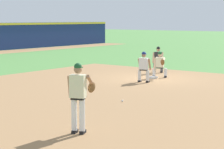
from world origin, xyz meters
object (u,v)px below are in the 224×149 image
(baserunner, at_px, (144,66))
(umpire, at_px, (158,59))
(pitcher, at_px, (79,94))
(first_base_bag, at_px, (153,77))
(first_baseman, at_px, (160,63))
(baseball, at_px, (122,101))

(baserunner, distance_m, umpire, 3.87)
(pitcher, xyz_separation_m, baserunner, (8.80, 3.70, -0.27))
(first_base_bag, xyz_separation_m, pitcher, (-10.27, -4.10, 1.01))
(baserunner, xyz_separation_m, umpire, (3.61, 1.38, 0.00))
(first_baseman, bearing_deg, umpire, 33.60)
(baseball, bearing_deg, pitcher, -158.65)
(first_baseman, xyz_separation_m, baserunner, (-1.91, -0.25, 0.06))
(first_baseman, height_order, umpire, umpire)
(baserunner, bearing_deg, first_base_bag, 15.22)
(first_base_bag, height_order, baserunner, baserunner)
(first_baseman, relative_size, umpire, 0.92)
(first_baseman, relative_size, baserunner, 0.92)
(first_baseman, bearing_deg, baserunner, -172.44)
(first_base_bag, relative_size, umpire, 0.26)
(baseball, bearing_deg, baserunner, 24.14)
(first_baseman, bearing_deg, first_base_bag, 162.20)
(umpire, bearing_deg, pitcher, -157.73)
(first_baseman, distance_m, baserunner, 1.93)
(first_base_bag, distance_m, umpire, 2.48)
(baseball, bearing_deg, first_base_bag, 22.07)
(baseball, relative_size, first_baseman, 0.06)
(baseball, bearing_deg, umpire, 22.75)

